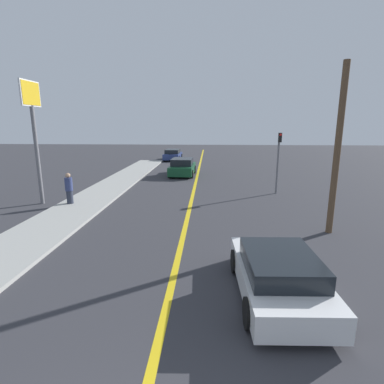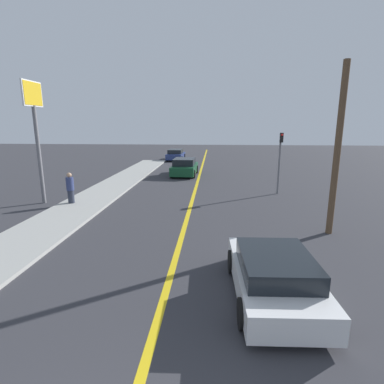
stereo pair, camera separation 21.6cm
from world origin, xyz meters
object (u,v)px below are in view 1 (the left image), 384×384
Objects in this scene: pedestrian_mid_group at (69,188)px; traffic_light at (278,156)px; utility_pole at (337,151)px; roadside_sign at (33,116)px; car_near_right_lane at (278,275)px; car_ahead_center at (182,167)px; car_far_distant at (173,155)px.

pedestrian_mid_group is 11.89m from traffic_light.
utility_pole is (0.63, -6.65, 0.90)m from traffic_light.
traffic_light reaches higher than pedestrian_mid_group.
roadside_sign reaches higher than pedestrian_mid_group.
traffic_light reaches higher than car_near_right_lane.
utility_pole is (3.04, 4.69, 2.58)m from car_near_right_lane.
car_near_right_lane is at bearing -75.56° from car_ahead_center.
car_ahead_center is 12.15m from roadside_sign.
car_far_distant is 18.94m from traffic_light.
car_far_distant is at bearing 110.92° from utility_pole.
utility_pole reaches higher than traffic_light.
utility_pole reaches higher than car_ahead_center.
traffic_light is at bearing -61.67° from car_far_distant.
car_near_right_lane is at bearing -122.92° from utility_pole.
traffic_light is (6.30, -6.30, 1.60)m from car_ahead_center.
pedestrian_mid_group is 4.02m from roadside_sign.
car_far_distant is at bearing 99.71° from car_near_right_lane.
pedestrian_mid_group is (-8.91, 7.94, 0.32)m from car_near_right_lane.
pedestrian_mid_group reaches higher than car_far_distant.
traffic_light is at bearing 95.40° from utility_pole.
car_near_right_lane is 0.63× the size of roadside_sign.
roadside_sign is (-6.70, -9.37, 3.87)m from car_ahead_center.
car_near_right_lane is 18.07m from car_ahead_center.
car_ahead_center is 0.64× the size of utility_pole.
car_ahead_center is 14.90m from utility_pole.
car_near_right_lane is 28.87m from car_far_distant.
utility_pole is at bearing -15.23° from pedestrian_mid_group.
car_far_distant is at bearing 103.03° from car_ahead_center.
utility_pole is (9.00, -23.55, 2.57)m from car_far_distant.
pedestrian_mid_group is (-2.94, -20.30, 0.31)m from car_far_distant.
pedestrian_mid_group is (-5.01, -9.70, 0.24)m from car_ahead_center.
pedestrian_mid_group reaches higher than car_near_right_lane.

